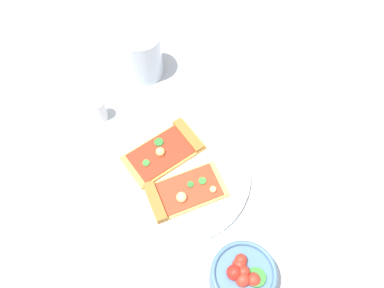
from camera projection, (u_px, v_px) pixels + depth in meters
The scene contains 8 objects.
ground_plane at pixel (197, 169), 0.86m from camera, with size 2.40×2.40×0.00m, color silver.
plate at pixel (178, 175), 0.84m from camera, with size 0.27×0.27×0.01m, color white.
pizza_slice_near at pixel (181, 193), 0.81m from camera, with size 0.15×0.09×0.03m.
pizza_slice_far at pixel (168, 150), 0.86m from camera, with size 0.17×0.13×0.02m.
salad_bowl at pixel (242, 277), 0.72m from camera, with size 0.11×0.11×0.08m.
soda_glass at pixel (143, 55), 0.92m from camera, with size 0.08×0.08×0.11m.
paper_napkin at pixel (308, 139), 0.89m from camera, with size 0.12×0.10×0.00m, color silver.
pepper_shaker at pixel (99, 108), 0.89m from camera, with size 0.03×0.03×0.07m.
Camera 1 is at (-0.10, -0.36, 0.78)m, focal length 41.54 mm.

